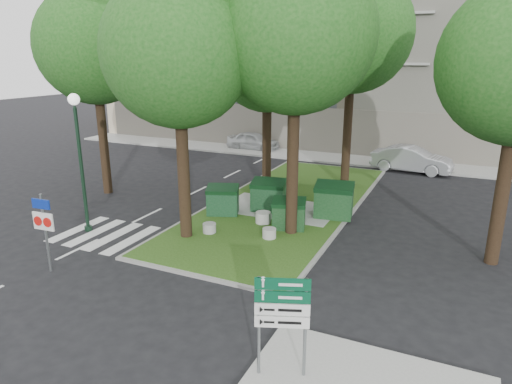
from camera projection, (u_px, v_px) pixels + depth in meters
The scene contains 24 objects.
ground at pixel (183, 273), 14.64m from camera, with size 120.00×120.00×0.00m, color black.
median_island at pixel (287, 203), 21.38m from camera, with size 6.00×16.00×0.12m, color #274A15.
median_kerb at pixel (287, 203), 21.38m from camera, with size 6.30×16.30×0.10m, color gray.
building_sidewalk at pixel (336, 158), 30.71m from camera, with size 42.00×3.00×0.12m, color #999993.
zebra_crossing at pixel (123, 238), 17.44m from camera, with size 5.00×3.00×0.01m, color silver.
apartment_building at pixel (367, 38), 34.96m from camera, with size 41.00×12.00×16.00m, color #C1B791.
tree_median_near_left at pixel (180, 36), 15.33m from camera, with size 5.20×5.20×10.53m.
tree_median_near_right at pixel (299, 16), 15.47m from camera, with size 5.60×5.60×11.46m.
tree_median_mid at pixel (270, 49), 20.88m from camera, with size 4.80×4.80×9.99m.
tree_median_far at pixel (356, 20), 21.82m from camera, with size 5.80×5.80×11.93m.
tree_street_left at pixel (95, 34), 21.08m from camera, with size 5.40×5.40×11.00m.
dumpster_a at pixel (223, 200), 19.63m from camera, with size 1.60×1.37×1.26m.
dumpster_b at pixel (269, 195), 20.08m from camera, with size 1.66×1.30×1.39m.
dumpster_c at pixel (289, 214), 17.99m from camera, with size 1.50×1.23×1.21m.
dumpster_d at pixel (334, 201), 19.22m from camera, with size 1.75×1.35×1.49m.
bollard_left at pixel (209, 228), 17.64m from camera, with size 0.51×0.51×0.37m, color #9A9B96.
bollard_right at pixel (269, 233), 17.12m from camera, with size 0.51×0.51×0.37m, color #A5A5A0.
bollard_mid at pixel (263, 217), 18.65m from camera, with size 0.63×0.63×0.45m, color #AEADA8.
litter_bin at pixel (332, 194), 21.26m from camera, with size 0.45×0.45×0.79m, color #B8C917.
street_lamp at pixel (79, 147), 17.23m from camera, with size 0.43×0.43×5.38m.
traffic_sign_pole at pixel (44, 222), 14.31m from camera, with size 0.78×0.10×2.61m.
directional_sign at pixel (282, 311), 9.39m from camera, with size 1.08×0.44×2.29m.
car_white at pixel (253, 141), 33.60m from camera, with size 1.58×3.93×1.34m, color silver.
car_silver at pixel (412, 159), 27.22m from camera, with size 1.62×4.63×1.53m, color #ACAEB4.
Camera 1 is at (7.68, -11.07, 6.70)m, focal length 32.00 mm.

